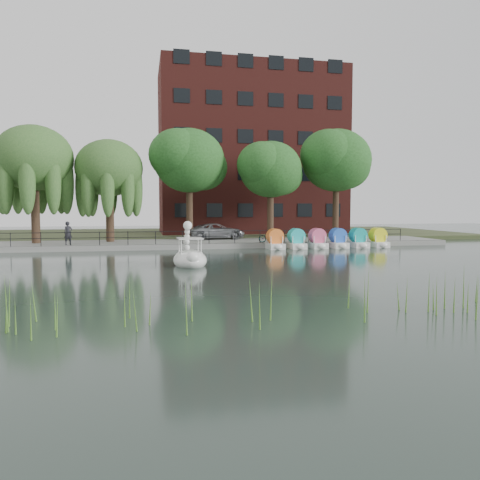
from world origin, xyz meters
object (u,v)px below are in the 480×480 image
object	(u,v)px
bicycle	(270,236)
minivan	(217,230)
pedestrian	(68,231)
swan_boat	(190,256)

from	to	relation	value
bicycle	minivan	bearing A→B (deg)	53.67
bicycle	pedestrian	xyz separation A→B (m)	(-15.11, 0.60, 0.49)
minivan	pedestrian	world-z (taller)	pedestrian
minivan	pedestrian	size ratio (longest dim) A/B	2.83
pedestrian	swan_boat	world-z (taller)	swan_boat
pedestrian	swan_boat	distance (m)	13.42
pedestrian	bicycle	bearing A→B (deg)	-36.23
bicycle	pedestrian	distance (m)	15.13
bicycle	pedestrian	bearing A→B (deg)	105.13
minivan	bicycle	world-z (taller)	minivan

